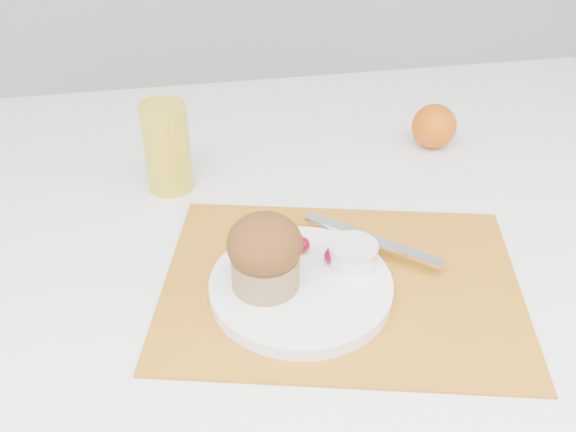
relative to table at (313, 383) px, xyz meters
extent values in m
cube|color=white|center=(0.00, 0.00, 0.00)|extent=(1.20, 0.80, 0.75)
cube|color=#BE731A|center=(-0.01, -0.18, 0.38)|extent=(0.45, 0.38, 0.00)
cylinder|color=white|center=(-0.06, -0.18, 0.39)|extent=(0.23, 0.23, 0.02)
cylinder|color=silver|center=(0.00, -0.16, 0.41)|extent=(0.07, 0.07, 0.02)
cylinder|color=silver|center=(0.00, -0.16, 0.42)|extent=(0.07, 0.07, 0.01)
ellipsoid|color=#54020B|center=(-0.05, -0.13, 0.40)|extent=(0.02, 0.02, 0.02)
ellipsoid|color=#510213|center=(-0.02, -0.16, 0.40)|extent=(0.02, 0.02, 0.02)
cube|color=silver|center=(0.03, -0.13, 0.40)|extent=(0.14, 0.13, 0.00)
sphere|color=#D55807|center=(0.20, 0.11, 0.41)|extent=(0.07, 0.07, 0.07)
cylinder|color=gold|center=(-0.19, 0.06, 0.44)|extent=(0.06, 0.06, 0.12)
cylinder|color=#9E7F4C|center=(-0.10, -0.18, 0.41)|extent=(0.09, 0.09, 0.04)
ellipsoid|color=#3C1D0A|center=(-0.10, -0.18, 0.45)|extent=(0.08, 0.08, 0.06)
camera|label=1|loc=(-0.17, -0.69, 0.86)|focal=40.00mm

